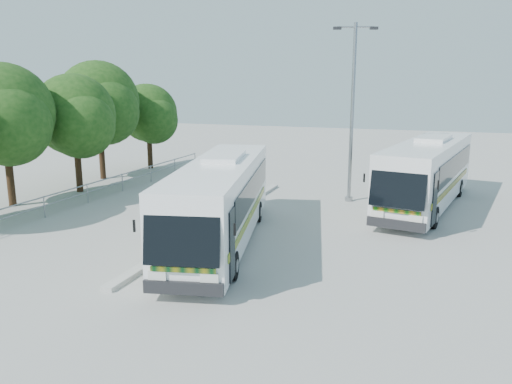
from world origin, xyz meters
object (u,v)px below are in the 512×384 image
at_px(tree_far_b, 4,113).
at_px(coach_main, 221,200).
at_px(tree_far_d, 99,102).
at_px(tree_far_e, 149,113).
at_px(coach_adjacent, 428,172).
at_px(lamppost, 352,106).
at_px(tree_far_c, 75,115).

height_order(tree_far_b, coach_main, tree_far_b).
relative_size(tree_far_d, tree_far_e, 1.24).
xyz_separation_m(tree_far_d, coach_adjacent, (19.45, -0.83, -3.06)).
bearing_deg(tree_far_d, coach_main, -37.46).
distance_m(coach_main, coach_adjacent, 11.18).
height_order(tree_far_d, coach_adjacent, tree_far_d).
height_order(coach_adjacent, lamppost, lamppost).
xyz_separation_m(tree_far_e, coach_adjacent, (18.77, -5.33, -2.14)).
relative_size(tree_far_c, lamppost, 0.74).
bearing_deg(tree_far_c, tree_far_e, 93.54).
relative_size(tree_far_d, coach_adjacent, 0.62).
xyz_separation_m(tree_far_c, coach_adjacent, (18.26, 2.87, -2.51)).
xyz_separation_m(tree_far_e, coach_main, (11.63, -13.94, -2.19)).
bearing_deg(tree_far_e, coach_main, -50.15).
distance_m(tree_far_c, coach_main, 12.78).
height_order(tree_far_d, coach_main, tree_far_d).
xyz_separation_m(tree_far_d, tree_far_e, (0.68, 4.50, -0.93)).
relative_size(tree_far_e, lamppost, 0.67).
bearing_deg(coach_adjacent, coach_main, -119.70).
xyz_separation_m(coach_main, coach_adjacent, (7.13, 8.61, 0.05)).
height_order(tree_far_e, lamppost, lamppost).
bearing_deg(coach_adjacent, tree_far_b, -150.59).
bearing_deg(lamppost, tree_far_e, 140.61).
xyz_separation_m(tree_far_d, lamppost, (15.70, -0.86, 0.05)).
relative_size(tree_far_d, coach_main, 0.64).
relative_size(tree_far_b, lamppost, 0.79).
height_order(tree_far_b, tree_far_c, tree_far_b).
bearing_deg(coach_main, tree_far_b, 158.24).
distance_m(coach_main, lamppost, 9.75).
relative_size(tree_far_c, tree_far_d, 0.88).
distance_m(tree_far_e, coach_adjacent, 19.63).
height_order(tree_far_b, coach_adjacent, tree_far_b).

